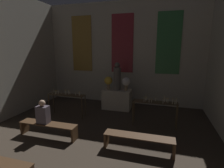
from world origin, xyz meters
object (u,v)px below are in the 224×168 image
(pew_back_right, at_px, (139,140))
(candle_rack_right, at_px, (155,105))
(flower_vase_left, at_px, (108,81))
(altar, at_px, (117,99))
(person_seated, at_px, (43,113))
(pew_back_left, at_px, (48,127))
(candle_rack_left, at_px, (67,97))
(statue, at_px, (117,77))
(flower_vase_right, at_px, (126,82))

(pew_back_right, bearing_deg, candle_rack_right, 78.84)
(flower_vase_left, bearing_deg, candle_rack_right, -33.31)
(altar, relative_size, person_seated, 1.70)
(flower_vase_left, relative_size, person_seated, 0.80)
(candle_rack_right, height_order, pew_back_left, candle_rack_right)
(altar, distance_m, pew_back_right, 3.35)
(candle_rack_left, xyz_separation_m, candle_rack_right, (3.41, -0.00, 0.00))
(statue, distance_m, pew_back_right, 3.52)
(altar, relative_size, pew_back_left, 0.67)
(statue, bearing_deg, flower_vase_right, 0.00)
(pew_back_left, xyz_separation_m, person_seated, (-0.15, 0.00, 0.43))
(flower_vase_right, xyz_separation_m, pew_back_right, (0.98, -3.05, -0.92))
(altar, bearing_deg, pew_back_right, -65.60)
(altar, height_order, pew_back_left, altar)
(flower_vase_left, xyz_separation_m, person_seated, (-1.13, -3.05, -0.49))
(flower_vase_right, relative_size, pew_back_right, 0.31)
(person_seated, bearing_deg, flower_vase_left, 69.62)
(flower_vase_right, bearing_deg, flower_vase_left, 180.00)
(candle_rack_left, bearing_deg, candle_rack_right, -0.02)
(statue, relative_size, candle_rack_left, 0.80)
(candle_rack_left, relative_size, candle_rack_right, 1.00)
(statue, xyz_separation_m, flower_vase_right, (0.40, 0.00, -0.18))
(pew_back_right, relative_size, person_seated, 2.53)
(pew_back_right, bearing_deg, statue, 114.40)
(flower_vase_left, relative_size, candle_rack_left, 0.38)
(candle_rack_right, height_order, pew_back_right, candle_rack_right)
(statue, bearing_deg, candle_rack_left, -140.87)
(altar, distance_m, pew_back_left, 3.35)
(candle_rack_left, bearing_deg, altar, 39.13)
(pew_back_left, height_order, pew_back_right, same)
(pew_back_left, distance_m, person_seated, 0.46)
(pew_back_left, xyz_separation_m, pew_back_right, (2.76, 0.00, 0.00))
(altar, relative_size, candle_rack_left, 0.82)
(flower_vase_right, relative_size, pew_back_left, 0.31)
(pew_back_right, distance_m, person_seated, 2.95)
(statue, bearing_deg, flower_vase_left, 180.00)
(flower_vase_right, height_order, pew_back_left, flower_vase_right)
(candle_rack_right, relative_size, person_seated, 2.08)
(statue, xyz_separation_m, person_seated, (-1.53, -3.05, -0.67))
(candle_rack_right, bearing_deg, flower_vase_right, 133.33)
(altar, bearing_deg, flower_vase_left, 180.00)
(statue, relative_size, candle_rack_right, 0.80)
(candle_rack_right, distance_m, pew_back_right, 1.75)
(flower_vase_right, relative_size, candle_rack_left, 0.38)
(flower_vase_left, distance_m, flower_vase_right, 0.80)
(statue, height_order, person_seated, statue)
(statue, bearing_deg, pew_back_right, -65.60)
(pew_back_left, bearing_deg, flower_vase_left, 72.15)
(candle_rack_left, height_order, person_seated, person_seated)
(flower_vase_right, bearing_deg, pew_back_left, -120.34)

